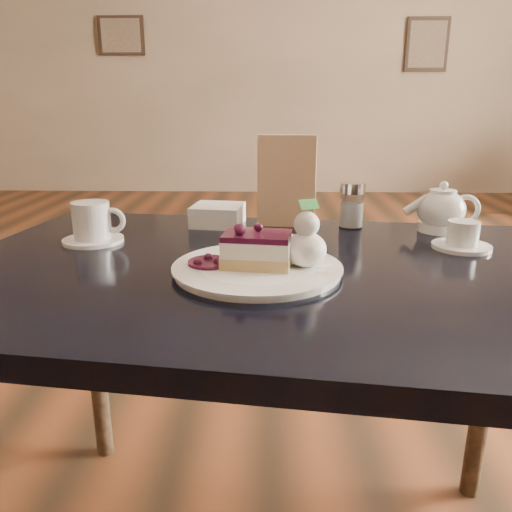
{
  "coord_description": "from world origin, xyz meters",
  "views": [
    {
      "loc": [
        0.13,
        -0.85,
        0.97
      ],
      "look_at": [
        0.11,
        -0.12,
        0.75
      ],
      "focal_mm": 35.0,
      "sensor_mm": 36.0,
      "label": 1
    }
  ],
  "objects_px": {
    "dessert_plate": "(257,269)",
    "tea_set": "(445,216)",
    "coffee_set": "(93,224)",
    "cheesecake_slice": "(257,250)",
    "main_table": "(261,303)"
  },
  "relations": [
    {
      "from": "cheesecake_slice",
      "to": "tea_set",
      "type": "height_order",
      "value": "tea_set"
    },
    {
      "from": "main_table",
      "to": "cheesecake_slice",
      "type": "distance_m",
      "value": 0.12
    },
    {
      "from": "main_table",
      "to": "dessert_plate",
      "type": "xyz_separation_m",
      "value": [
        -0.01,
        -0.05,
        0.08
      ]
    },
    {
      "from": "cheesecake_slice",
      "to": "dessert_plate",
      "type": "bearing_deg",
      "value": 7.33
    },
    {
      "from": "main_table",
      "to": "tea_set",
      "type": "height_order",
      "value": "tea_set"
    },
    {
      "from": "dessert_plate",
      "to": "tea_set",
      "type": "xyz_separation_m",
      "value": [
        0.4,
        0.27,
        0.03
      ]
    },
    {
      "from": "cheesecake_slice",
      "to": "coffee_set",
      "type": "xyz_separation_m",
      "value": [
        -0.34,
        0.19,
        -0.0
      ]
    },
    {
      "from": "coffee_set",
      "to": "tea_set",
      "type": "bearing_deg",
      "value": 6.48
    },
    {
      "from": "dessert_plate",
      "to": "coffee_set",
      "type": "relative_size",
      "value": 2.11
    },
    {
      "from": "coffee_set",
      "to": "tea_set",
      "type": "distance_m",
      "value": 0.74
    },
    {
      "from": "main_table",
      "to": "coffee_set",
      "type": "height_order",
      "value": "coffee_set"
    },
    {
      "from": "tea_set",
      "to": "coffee_set",
      "type": "bearing_deg",
      "value": -173.52
    },
    {
      "from": "main_table",
      "to": "tea_set",
      "type": "bearing_deg",
      "value": 36.98
    },
    {
      "from": "main_table",
      "to": "tea_set",
      "type": "relative_size",
      "value": 4.89
    },
    {
      "from": "dessert_plate",
      "to": "tea_set",
      "type": "relative_size",
      "value": 1.11
    }
  ]
}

